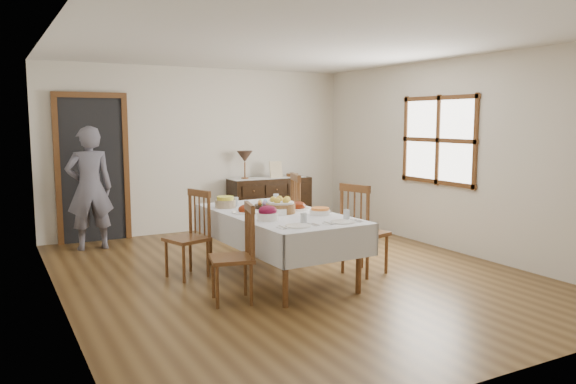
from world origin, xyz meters
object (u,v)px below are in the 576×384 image
dining_table (278,221)px  chair_left_far (190,233)px  chair_left_near (237,253)px  person (89,184)px  sideboard (270,202)px  table_lamp (245,157)px  chair_right_near (362,229)px  chair_right_far (307,216)px

dining_table → chair_left_far: chair_left_far is taller
chair_left_near → person: bearing=-149.9°
sideboard → chair_left_far: bearing=-133.5°
chair_left_near → chair_left_far: chair_left_far is taller
table_lamp → chair_left_far: bearing=-126.7°
dining_table → sideboard: 3.08m
chair_left_far → person: person is taller
chair_left_far → chair_right_near: bearing=46.2°
dining_table → chair_right_far: chair_right_far is taller
dining_table → person: 2.98m
sideboard → table_lamp: (-0.44, 0.03, 0.76)m
chair_right_near → sideboard: chair_right_near is taller
dining_table → chair_left_far: bearing=145.6°
chair_left_near → table_lamp: 3.78m
chair_right_far → table_lamp: table_lamp is taller
dining_table → chair_right_near: (0.92, -0.33, -0.12)m
chair_left_far → chair_right_near: 1.97m
person → dining_table: bearing=123.8°
chair_left_far → chair_right_near: (1.77, -0.86, 0.04)m
chair_left_near → table_lamp: (1.59, 3.36, 0.68)m
chair_left_near → sideboard: 3.90m
sideboard → table_lamp: bearing=176.7°
sideboard → person: bearing=-174.3°
chair_left_far → person: size_ratio=0.54×
dining_table → chair_left_far: 1.01m
dining_table → sideboard: bearing=62.9°
table_lamp → chair_right_far: bearing=-93.4°
chair_left_far → table_lamp: 2.92m
chair_right_near → table_lamp: bearing=-14.4°
chair_left_near → person: person is taller
dining_table → chair_left_near: (-0.74, -0.55, -0.17)m
dining_table → table_lamp: (0.86, 2.81, 0.52)m
chair_right_near → table_lamp: table_lamp is taller
chair_left_near → sideboard: chair_left_near is taller
chair_right_far → dining_table: bearing=145.6°
table_lamp → chair_left_near: bearing=-115.4°
chair_right_near → sideboard: (0.37, 3.11, -0.12)m
chair_left_far → sideboard: 3.10m
chair_right_far → sideboard: size_ratio=0.81×
chair_left_far → table_lamp: bearing=125.5°
chair_left_far → dining_table: bearing=40.0°
dining_table → chair_right_far: (0.72, 0.58, -0.10)m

